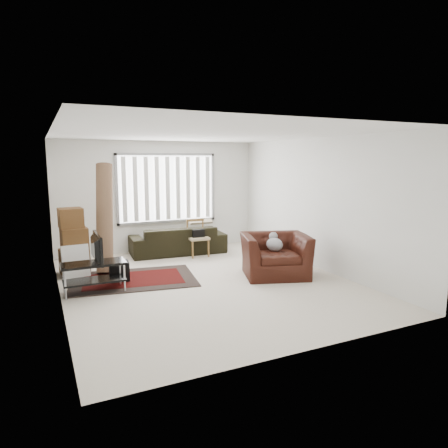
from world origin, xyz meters
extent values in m
plane|color=beige|center=(0.00, 0.00, 0.00)|extent=(6.00, 6.00, 0.00)
cube|color=white|center=(0.00, 0.00, 2.70)|extent=(5.00, 6.00, 0.02)
cube|color=white|center=(0.00, 3.00, 1.35)|extent=(5.00, 0.02, 2.70)
cube|color=white|center=(0.00, -3.00, 1.35)|extent=(5.00, 0.02, 2.70)
cube|color=white|center=(-2.50, 0.00, 1.35)|extent=(0.02, 6.00, 2.70)
cube|color=white|center=(2.50, 0.00, 1.35)|extent=(0.02, 6.00, 2.70)
cube|color=white|center=(0.20, 2.98, 1.55)|extent=(2.40, 0.01, 1.60)
cube|color=gray|center=(0.20, 2.96, 1.55)|extent=(2.52, 0.06, 1.72)
cube|color=white|center=(0.20, 2.92, 1.55)|extent=(2.40, 0.02, 1.55)
cube|color=black|center=(-1.19, 0.72, 0.01)|extent=(2.50, 1.86, 0.02)
cube|color=#400705|center=(-1.19, 0.72, 0.02)|extent=(1.95, 1.32, 0.00)
cube|color=black|center=(-1.95, 0.29, 0.51)|extent=(1.05, 0.47, 0.04)
cube|color=black|center=(-1.95, 0.29, 0.21)|extent=(1.01, 0.44, 0.03)
cylinder|color=#B2B2B7|center=(-2.42, 0.09, 0.26)|extent=(0.03, 0.03, 0.53)
cylinder|color=#B2B2B7|center=(-1.48, 0.09, 0.26)|extent=(0.03, 0.03, 0.53)
cylinder|color=#B2B2B7|center=(-2.42, 0.49, 0.26)|extent=(0.03, 0.03, 0.53)
cylinder|color=#B2B2B7|center=(-1.48, 0.49, 0.26)|extent=(0.03, 0.03, 0.53)
imported|color=black|center=(-1.95, 0.29, 0.77)|extent=(0.11, 0.85, 0.49)
cube|color=black|center=(-1.44, 0.77, 0.19)|extent=(0.38, 0.38, 0.35)
cube|color=brown|center=(-2.15, 1.69, 0.24)|extent=(0.57, 0.53, 0.49)
cube|color=brown|center=(-2.13, 1.66, 0.70)|extent=(0.52, 0.48, 0.44)
cube|color=brown|center=(-2.17, 1.71, 1.12)|extent=(0.47, 0.47, 0.39)
cube|color=silver|center=(-2.15, 1.35, 0.32)|extent=(0.51, 0.22, 0.64)
cylinder|color=brown|center=(-1.54, 1.61, 1.10)|extent=(0.57, 0.97, 2.20)
imported|color=black|center=(0.28, 2.45, 0.43)|extent=(2.32, 1.14, 0.87)
cube|color=tan|center=(0.62, 1.99, 0.43)|extent=(0.49, 0.49, 0.05)
cylinder|color=brown|center=(0.42, 1.80, 0.22)|extent=(0.04, 0.04, 0.43)
cylinder|color=brown|center=(0.80, 1.78, 0.22)|extent=(0.04, 0.04, 0.43)
cylinder|color=brown|center=(0.44, 2.19, 0.22)|extent=(0.04, 0.04, 0.43)
cylinder|color=brown|center=(0.83, 2.17, 0.22)|extent=(0.04, 0.04, 0.43)
cube|color=brown|center=(0.63, 2.19, 0.83)|extent=(0.44, 0.06, 0.06)
cube|color=brown|center=(0.44, 2.20, 0.65)|extent=(0.04, 0.04, 0.43)
cube|color=brown|center=(0.83, 2.18, 0.65)|extent=(0.04, 0.04, 0.43)
cube|color=black|center=(0.62, 1.99, 0.55)|extent=(0.30, 0.18, 0.18)
imported|color=black|center=(1.40, -0.15, 0.46)|extent=(1.54, 1.44, 0.93)
ellipsoid|color=#59595B|center=(1.40, -0.15, 0.60)|extent=(0.35, 0.40, 0.23)
sphere|color=#59595B|center=(1.45, 0.01, 0.74)|extent=(0.17, 0.17, 0.17)
camera|label=1|loc=(-2.74, -6.60, 2.24)|focal=32.00mm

